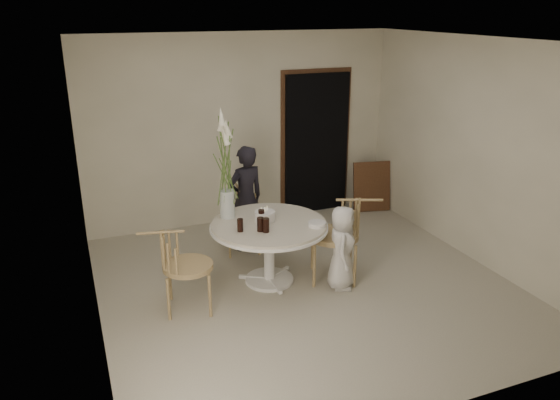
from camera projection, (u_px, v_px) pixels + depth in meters
name	position (u px, v px, depth m)	size (l,w,h in m)	color
ground	(306.00, 285.00, 6.26)	(4.50, 4.50, 0.00)	#B9B49E
room_shell	(308.00, 148.00, 5.71)	(4.50, 4.50, 4.50)	silver
doorway	(316.00, 144.00, 8.22)	(1.00, 0.10, 2.10)	black
door_trim	(315.00, 140.00, 8.23)	(1.12, 0.03, 2.22)	brown
table	(269.00, 232.00, 6.14)	(1.33, 1.33, 0.73)	white
picture_frame	(372.00, 187.00, 8.42)	(0.58, 0.04, 0.77)	brown
chair_far	(239.00, 209.00, 7.07)	(0.50, 0.53, 0.83)	tan
chair_right	(346.00, 227.00, 6.22)	(0.72, 0.69, 1.00)	tan
chair_left	(175.00, 259.00, 5.58)	(0.60, 0.57, 0.90)	tan
girl	(246.00, 198.00, 6.99)	(0.50, 0.33, 1.38)	black
boy	(342.00, 248.00, 6.06)	(0.47, 0.31, 0.97)	silver
birthday_cake	(265.00, 216.00, 6.15)	(0.23, 0.23, 0.16)	white
cola_tumbler_a	(260.00, 224.00, 5.86)	(0.07, 0.07, 0.16)	black
cola_tumbler_b	(266.00, 225.00, 5.84)	(0.07, 0.07, 0.16)	black
cola_tumbler_c	(240.00, 225.00, 5.85)	(0.07, 0.07, 0.14)	black
cola_tumbler_d	(261.00, 216.00, 6.09)	(0.07, 0.07, 0.15)	black
plate_stack	(317.00, 224.00, 6.00)	(0.19, 0.19, 0.05)	white
flower_vase	(226.00, 170.00, 6.08)	(0.17, 0.17, 1.27)	silver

